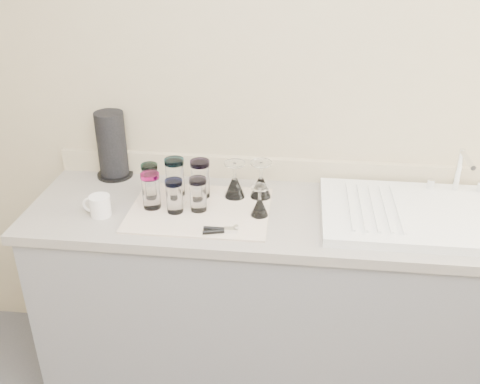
# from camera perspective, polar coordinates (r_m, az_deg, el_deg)

# --- Properties ---
(room_envelope) EXTENTS (3.54, 3.50, 2.52)m
(room_envelope) POSITION_cam_1_polar(r_m,az_deg,el_deg) (0.76, 3.35, -2.84)
(room_envelope) COLOR #4E4E53
(room_envelope) RESTS_ON ground
(counter_unit) EXTENTS (2.06, 0.62, 0.90)m
(counter_unit) POSITION_cam_1_polar(r_m,az_deg,el_deg) (2.38, 4.46, -11.50)
(counter_unit) COLOR slate
(counter_unit) RESTS_ON ground
(sink_unit) EXTENTS (0.82, 0.50, 0.22)m
(sink_unit) POSITION_cam_1_polar(r_m,az_deg,el_deg) (2.19, 19.54, -2.25)
(sink_unit) COLOR white
(sink_unit) RESTS_ON counter_unit
(dish_towel) EXTENTS (0.55, 0.42, 0.01)m
(dish_towel) POSITION_cam_1_polar(r_m,az_deg,el_deg) (2.13, -4.29, -1.88)
(dish_towel) COLOR white
(dish_towel) RESTS_ON counter_unit
(tumbler_teal) EXTENTS (0.07, 0.07, 0.14)m
(tumbler_teal) POSITION_cam_1_polar(r_m,az_deg,el_deg) (2.23, -9.55, 1.34)
(tumbler_teal) COLOR white
(tumbler_teal) RESTS_ON dish_towel
(tumbler_cyan) EXTENTS (0.08, 0.08, 0.16)m
(tumbler_cyan) POSITION_cam_1_polar(r_m,az_deg,el_deg) (2.21, -6.95, 1.63)
(tumbler_cyan) COLOR white
(tumbler_cyan) RESTS_ON dish_towel
(tumbler_purple) EXTENTS (0.08, 0.08, 0.16)m
(tumbler_purple) POSITION_cam_1_polar(r_m,az_deg,el_deg) (2.19, -4.26, 1.45)
(tumbler_purple) COLOR white
(tumbler_purple) RESTS_ON dish_towel
(tumbler_magenta) EXTENTS (0.07, 0.07, 0.15)m
(tumbler_magenta) POSITION_cam_1_polar(r_m,az_deg,el_deg) (2.13, -9.47, 0.18)
(tumbler_magenta) COLOR white
(tumbler_magenta) RESTS_ON dish_towel
(tumbler_blue) EXTENTS (0.07, 0.07, 0.14)m
(tumbler_blue) POSITION_cam_1_polar(r_m,az_deg,el_deg) (2.09, -7.01, -0.40)
(tumbler_blue) COLOR white
(tumbler_blue) RESTS_ON dish_towel
(tumbler_lavender) EXTENTS (0.07, 0.07, 0.14)m
(tumbler_lavender) POSITION_cam_1_polar(r_m,az_deg,el_deg) (2.09, -4.48, -0.22)
(tumbler_lavender) COLOR white
(tumbler_lavender) RESTS_ON dish_towel
(goblet_back_left) EXTENTS (0.09, 0.09, 0.15)m
(goblet_back_left) POSITION_cam_1_polar(r_m,az_deg,el_deg) (2.19, -0.57, 0.75)
(goblet_back_left) COLOR white
(goblet_back_left) RESTS_ON dish_towel
(goblet_back_right) EXTENTS (0.09, 0.09, 0.16)m
(goblet_back_right) POSITION_cam_1_polar(r_m,az_deg,el_deg) (2.19, 2.23, 0.76)
(goblet_back_right) COLOR white
(goblet_back_right) RESTS_ON dish_towel
(goblet_front_right) EXTENTS (0.07, 0.07, 0.12)m
(goblet_front_right) POSITION_cam_1_polar(r_m,az_deg,el_deg) (2.06, 2.10, -1.45)
(goblet_front_right) COLOR white
(goblet_front_right) RESTS_ON dish_towel
(can_opener) EXTENTS (0.13, 0.05, 0.02)m
(can_opener) POSITION_cam_1_polar(r_m,az_deg,el_deg) (1.97, -2.08, -4.09)
(can_opener) COLOR silver
(can_opener) RESTS_ON dish_towel
(white_mug) EXTENTS (0.12, 0.09, 0.08)m
(white_mug) POSITION_cam_1_polar(r_m,az_deg,el_deg) (2.14, -14.76, -1.43)
(white_mug) COLOR white
(white_mug) RESTS_ON counter_unit
(paper_towel_roll) EXTENTS (0.16, 0.16, 0.30)m
(paper_towel_roll) POSITION_cam_1_polar(r_m,az_deg,el_deg) (2.42, -13.50, 4.83)
(paper_towel_roll) COLOR black
(paper_towel_roll) RESTS_ON counter_unit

